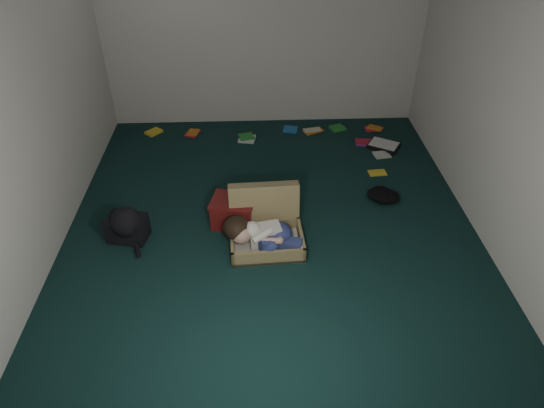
{
  "coord_description": "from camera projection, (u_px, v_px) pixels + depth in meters",
  "views": [
    {
      "loc": [
        -0.16,
        -3.78,
        3.05
      ],
      "look_at": [
        0.0,
        -0.15,
        0.35
      ],
      "focal_mm": 32.0,
      "sensor_mm": 36.0,
      "label": 1
    }
  ],
  "objects": [
    {
      "name": "clothing_pile",
      "position": [
        384.0,
        195.0,
        5.13
      ],
      "size": [
        0.43,
        0.36,
        0.13
      ],
      "primitive_type": null,
      "rotation": [
        0.0,
        0.0,
        0.1
      ],
      "color": "black",
      "rests_on": "floor"
    },
    {
      "name": "suitcase",
      "position": [
        266.0,
        226.0,
        4.58
      ],
      "size": [
        0.7,
        0.69,
        0.5
      ],
      "rotation": [
        0.0,
        0.0,
        0.05
      ],
      "color": "#948251",
      "rests_on": "floor"
    },
    {
      "name": "backpack",
      "position": [
        127.0,
        227.0,
        4.59
      ],
      "size": [
        0.51,
        0.45,
        0.27
      ],
      "primitive_type": null,
      "rotation": [
        0.0,
        0.0,
        -0.22
      ],
      "color": "black",
      "rests_on": "floor"
    },
    {
      "name": "floor",
      "position": [
        271.0,
        223.0,
        4.85
      ],
      "size": [
        4.5,
        4.5,
        0.0
      ],
      "primitive_type": "plane",
      "color": "black",
      "rests_on": "ground"
    },
    {
      "name": "wall_right",
      "position": [
        504.0,
        99.0,
        4.15
      ],
      "size": [
        0.0,
        4.5,
        4.5
      ],
      "primitive_type": "plane",
      "rotation": [
        1.57,
        0.0,
        -1.57
      ],
      "color": "silver",
      "rests_on": "ground"
    },
    {
      "name": "paper_tray",
      "position": [
        384.0,
        145.0,
        6.05
      ],
      "size": [
        0.46,
        0.43,
        0.05
      ],
      "rotation": [
        0.0,
        0.0,
        -0.54
      ],
      "color": "black",
      "rests_on": "floor"
    },
    {
      "name": "wall_front",
      "position": [
        292.0,
        308.0,
        2.27
      ],
      "size": [
        4.5,
        0.0,
        4.5
      ],
      "primitive_type": "plane",
      "rotation": [
        -1.57,
        0.0,
        0.0
      ],
      "color": "silver",
      "rests_on": "ground"
    },
    {
      "name": "wall_back",
      "position": [
        263.0,
        24.0,
        5.88
      ],
      "size": [
        4.5,
        0.0,
        4.5
      ],
      "primitive_type": "plane",
      "rotation": [
        1.57,
        0.0,
        0.0
      ],
      "color": "silver",
      "rests_on": "ground"
    },
    {
      "name": "book_scatter",
      "position": [
        302.0,
        139.0,
        6.22
      ],
      "size": [
        3.13,
        1.34,
        0.02
      ],
      "color": "yellow",
      "rests_on": "floor"
    },
    {
      "name": "wall_left",
      "position": [
        30.0,
        108.0,
        4.01
      ],
      "size": [
        0.0,
        4.5,
        4.5
      ],
      "primitive_type": "plane",
      "rotation": [
        1.57,
        0.0,
        1.57
      ],
      "color": "silver",
      "rests_on": "ground"
    },
    {
      "name": "maroon_bin",
      "position": [
        234.0,
        212.0,
        4.76
      ],
      "size": [
        0.48,
        0.41,
        0.29
      ],
      "rotation": [
        0.0,
        0.0,
        -0.22
      ],
      "color": "#5D1412",
      "rests_on": "floor"
    },
    {
      "name": "person",
      "position": [
        262.0,
        235.0,
        4.42
      ],
      "size": [
        0.74,
        0.35,
        0.31
      ],
      "rotation": [
        0.0,
        0.0,
        0.05
      ],
      "color": "white",
      "rests_on": "suitcase"
    }
  ]
}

